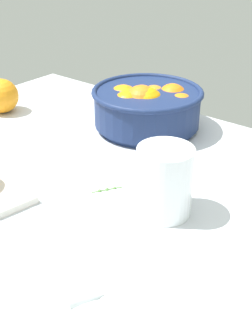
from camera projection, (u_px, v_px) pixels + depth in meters
ground_plane at (114, 216)px, 76.61cm from camera, size 130.33×92.71×3.00cm
fruit_bowl at (147, 106)px, 103.06cm from camera, size 25.75×25.75×10.92cm
juice_glass at (164, 186)px, 72.75cm from camera, size 9.34×9.34×11.96cm
loose_orange_1 at (1, 96)px, 112.45cm from camera, size 8.65×8.65×8.65cm
herb_sprig_0 at (107, 189)px, 81.13cm from camera, size 3.30×5.09×0.76cm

